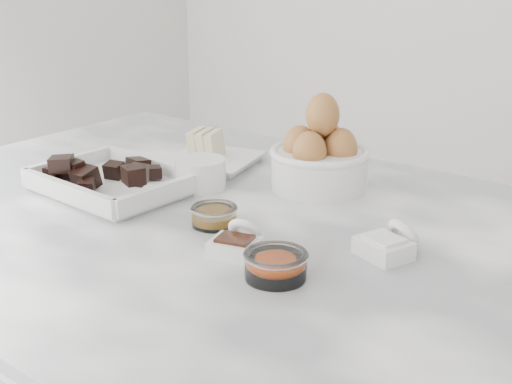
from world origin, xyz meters
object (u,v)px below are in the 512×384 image
(chocolate_dish, at_px, (112,176))
(sugar_ramekin, at_px, (200,172))
(honey_bowl, at_px, (214,215))
(vanilla_spoon, at_px, (237,243))
(butter_plate, at_px, (212,154))
(zest_bowl, at_px, (276,264))
(salt_spoon, at_px, (389,244))
(egg_bowl, at_px, (320,158))

(chocolate_dish, bearing_deg, sugar_ramekin, 44.57)
(sugar_ramekin, bearing_deg, chocolate_dish, -135.43)
(honey_bowl, distance_m, vanilla_spoon, 0.10)
(sugar_ramekin, bearing_deg, vanilla_spoon, -37.25)
(sugar_ramekin, height_order, vanilla_spoon, sugar_ramekin)
(butter_plate, xyz_separation_m, sugar_ramekin, (0.07, -0.11, 0.01))
(honey_bowl, relative_size, vanilla_spoon, 0.79)
(sugar_ramekin, distance_m, zest_bowl, 0.34)
(vanilla_spoon, bearing_deg, salt_spoon, 36.99)
(egg_bowl, xyz_separation_m, salt_spoon, (0.21, -0.16, -0.03))
(honey_bowl, distance_m, zest_bowl, 0.18)
(egg_bowl, height_order, honey_bowl, egg_bowl)
(chocolate_dish, distance_m, salt_spoon, 0.46)
(vanilla_spoon, bearing_deg, sugar_ramekin, 142.75)
(honey_bowl, xyz_separation_m, zest_bowl, (0.17, -0.08, 0.00))
(butter_plate, height_order, zest_bowl, butter_plate)
(butter_plate, distance_m, zest_bowl, 0.46)
(zest_bowl, distance_m, salt_spoon, 0.16)
(chocolate_dish, distance_m, vanilla_spoon, 0.31)
(chocolate_dish, relative_size, zest_bowl, 3.16)
(chocolate_dish, relative_size, sugar_ramekin, 3.04)
(vanilla_spoon, relative_size, salt_spoon, 0.92)
(zest_bowl, xyz_separation_m, vanilla_spoon, (-0.08, 0.03, -0.00))
(chocolate_dish, bearing_deg, vanilla_spoon, -11.31)
(egg_bowl, relative_size, honey_bowl, 2.44)
(zest_bowl, bearing_deg, chocolate_dish, 167.36)
(sugar_ramekin, relative_size, vanilla_spoon, 0.97)
(butter_plate, relative_size, egg_bowl, 1.10)
(vanilla_spoon, height_order, salt_spoon, salt_spoon)
(salt_spoon, bearing_deg, zest_bowl, -117.15)
(chocolate_dish, bearing_deg, salt_spoon, 6.45)
(chocolate_dish, height_order, salt_spoon, chocolate_dish)
(egg_bowl, relative_size, vanilla_spoon, 1.94)
(egg_bowl, distance_m, zest_bowl, 0.33)
(butter_plate, distance_m, salt_spoon, 0.46)
(butter_plate, height_order, salt_spoon, butter_plate)
(honey_bowl, relative_size, salt_spoon, 0.73)
(honey_bowl, height_order, salt_spoon, salt_spoon)
(butter_plate, bearing_deg, salt_spoon, -19.40)
(chocolate_dish, relative_size, vanilla_spoon, 2.94)
(chocolate_dish, relative_size, honey_bowl, 3.71)
(egg_bowl, distance_m, honey_bowl, 0.23)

